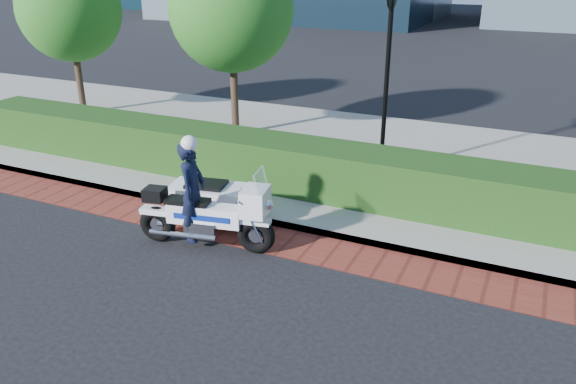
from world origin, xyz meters
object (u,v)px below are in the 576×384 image
at_px(lamppost, 389,46).
at_px(police_motorcycle, 207,202).
at_px(tree_b, 231,9).
at_px(tree_a, 69,10).

bearing_deg(lamppost, police_motorcycle, -115.79).
xyz_separation_m(tree_b, police_motorcycle, (2.53, -5.37, -2.75)).
bearing_deg(lamppost, tree_b, 163.89).
xyz_separation_m(tree_a, tree_b, (5.50, 0.00, 0.21)).
bearing_deg(police_motorcycle, lamppost, 53.00).
bearing_deg(tree_b, police_motorcycle, -64.74).
bearing_deg(police_motorcycle, tree_b, 104.05).
relative_size(tree_b, police_motorcycle, 2.00).
bearing_deg(police_motorcycle, tree_a, 135.03).
relative_size(lamppost, tree_a, 0.92).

